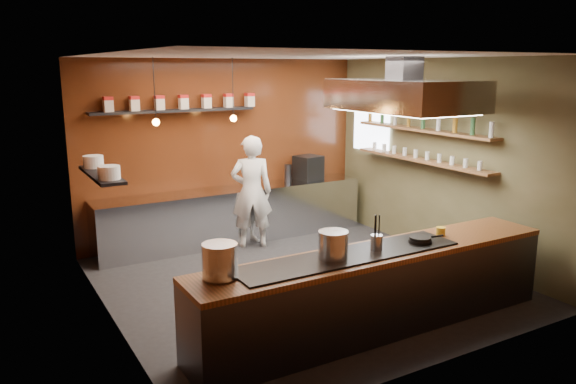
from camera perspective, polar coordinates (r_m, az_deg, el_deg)
floor at (r=7.73m, az=1.45°, el=-9.15°), size 5.00×5.00×0.00m
back_wall at (r=9.50m, az=-6.39°, el=4.26°), size 5.00×0.00×5.00m
left_wall at (r=6.40m, az=-17.96°, el=-0.35°), size 0.00×5.00×5.00m
right_wall at (r=8.86m, az=15.47°, el=3.28°), size 0.00×5.00×5.00m
ceiling at (r=7.18m, az=1.59°, el=13.67°), size 5.00×5.00×0.00m
window_pane at (r=10.03m, az=8.47°, el=6.94°), size 0.00×1.00×1.00m
prep_counter at (r=9.42m, az=-5.43°, el=-2.32°), size 4.60×0.65×0.90m
pass_counter at (r=6.35m, az=9.10°, el=-9.79°), size 4.40×0.72×0.94m
tin_shelf at (r=8.98m, az=-11.46°, el=8.10°), size 2.60×0.26×0.04m
plate_shelf at (r=7.38m, az=-18.44°, el=1.68°), size 0.30×1.40×0.04m
bottle_shelf_upper at (r=8.90m, az=13.52°, el=6.16°), size 0.26×2.80×0.04m
bottle_shelf_lower at (r=8.97m, az=13.37°, el=3.17°), size 0.26×2.80×0.04m
extractor_hood at (r=7.64m, az=11.63°, el=9.64°), size 1.20×2.00×0.72m
pendant_left at (r=8.20m, az=-13.28°, el=7.27°), size 0.10×0.10×0.95m
pendant_right at (r=8.62m, az=-5.57°, el=7.79°), size 0.10×0.10×0.95m
storage_tins at (r=9.02m, az=-10.58°, el=8.99°), size 2.43×0.13×0.22m
plate_stacks at (r=7.36m, az=-18.49°, el=2.44°), size 0.26×1.16×0.16m
bottles at (r=8.89m, az=13.57°, el=7.05°), size 0.06×2.66×0.24m
wine_glasses at (r=8.95m, az=13.40°, el=3.71°), size 0.07×2.37×0.13m
stockpot_large at (r=5.30m, az=-6.94°, el=-6.91°), size 0.41×0.41×0.33m
stockpot_small at (r=5.78m, az=4.61°, el=-5.38°), size 0.40×0.40×0.29m
utensil_crock at (r=6.11m, az=8.97°, el=-5.09°), size 0.15×0.15×0.17m
frying_pan at (r=6.49m, az=13.32°, el=-4.72°), size 0.43×0.26×0.07m
butter_jar at (r=6.88m, az=15.25°, el=-3.86°), size 0.13×0.13×0.10m
espresso_machine at (r=10.01m, az=2.07°, el=2.50°), size 0.49×0.47×0.42m
chef at (r=8.99m, az=-3.72°, el=0.01°), size 0.78×0.65×1.82m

